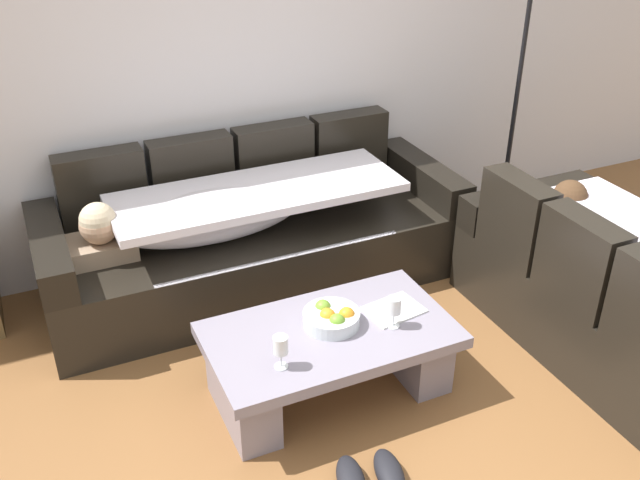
% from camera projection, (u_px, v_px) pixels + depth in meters
% --- Properties ---
extents(ground_plane, '(14.00, 14.00, 0.00)m').
position_uv_depth(ground_plane, '(406.00, 445.00, 3.28)').
color(ground_plane, brown).
extents(back_wall, '(9.00, 0.10, 2.70)m').
position_uv_depth(back_wall, '(240.00, 47.00, 4.33)').
color(back_wall, silver).
rests_on(back_wall, ground_plane).
extents(couch_along_wall, '(2.54, 0.92, 0.88)m').
position_uv_depth(couch_along_wall, '(248.00, 237.00, 4.34)').
color(couch_along_wall, black).
rests_on(couch_along_wall, ground_plane).
extents(couch_near_window, '(0.92, 1.84, 0.88)m').
position_uv_depth(couch_near_window, '(621.00, 296.00, 3.76)').
color(couch_near_window, black).
rests_on(couch_near_window, ground_plane).
extents(coffee_table, '(1.20, 0.68, 0.38)m').
position_uv_depth(coffee_table, '(330.00, 353.00, 3.49)').
color(coffee_table, gray).
rests_on(coffee_table, ground_plane).
extents(fruit_bowl, '(0.28, 0.28, 0.10)m').
position_uv_depth(fruit_bowl, '(332.00, 318.00, 3.44)').
color(fruit_bowl, silver).
rests_on(fruit_bowl, coffee_table).
extents(wine_glass_near_left, '(0.07, 0.07, 0.17)m').
position_uv_depth(wine_glass_near_left, '(281.00, 346.00, 3.13)').
color(wine_glass_near_left, silver).
rests_on(wine_glass_near_left, coffee_table).
extents(wine_glass_near_right, '(0.07, 0.07, 0.17)m').
position_uv_depth(wine_glass_near_right, '(394.00, 307.00, 3.39)').
color(wine_glass_near_right, silver).
rests_on(wine_glass_near_right, coffee_table).
extents(open_magazine, '(0.31, 0.25, 0.01)m').
position_uv_depth(open_magazine, '(394.00, 310.00, 3.56)').
color(open_magazine, white).
rests_on(open_magazine, coffee_table).
extents(floor_lamp, '(0.33, 0.31, 1.95)m').
position_uv_depth(floor_lamp, '(518.00, 73.00, 4.66)').
color(floor_lamp, black).
rests_on(floor_lamp, ground_plane).
extents(pair_of_shoes, '(0.35, 0.32, 0.09)m').
position_uv_depth(pair_of_shoes, '(370.00, 476.00, 3.06)').
color(pair_of_shoes, black).
rests_on(pair_of_shoes, ground_plane).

